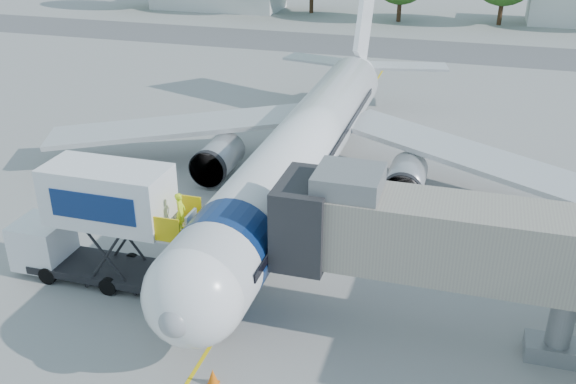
# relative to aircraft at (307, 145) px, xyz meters

# --- Properties ---
(ground) EXTENTS (160.00, 160.00, 0.00)m
(ground) POSITION_rel_aircraft_xyz_m (0.00, -4.12, -2.95)
(ground) COLOR #959593
(ground) RESTS_ON ground
(guidance_line) EXTENTS (0.15, 70.00, 0.01)m
(guidance_line) POSITION_rel_aircraft_xyz_m (0.00, -4.12, -2.94)
(guidance_line) COLOR yellow
(guidance_line) RESTS_ON ground
(taxiway_strip) EXTENTS (120.00, 10.00, 0.01)m
(taxiway_strip) POSITION_rel_aircraft_xyz_m (0.00, 37.88, -2.94)
(taxiway_strip) COLOR #59595B
(taxiway_strip) RESTS_ON ground
(aircraft) EXTENTS (34.17, 37.73, 11.35)m
(aircraft) POSITION_rel_aircraft_xyz_m (0.00, 0.00, 0.00)
(aircraft) COLOR white
(aircraft) RESTS_ON ground
(jet_bridge) EXTENTS (13.90, 3.20, 6.60)m
(jet_bridge) POSITION_rel_aircraft_xyz_m (7.99, -11.12, 1.39)
(jet_bridge) COLOR gray
(jet_bridge) RESTS_ON ground
(catering_hiloader) EXTENTS (8.50, 2.44, 5.50)m
(catering_hiloader) POSITION_rel_aircraft_xyz_m (-6.27, -11.12, -0.19)
(catering_hiloader) COLOR black
(catering_hiloader) RESTS_ON ground
(safety_cone_a) EXTENTS (0.41, 0.41, 0.65)m
(safety_cone_a) POSITION_rel_aircraft_xyz_m (0.90, -16.01, -2.64)
(safety_cone_a) COLOR orange
(safety_cone_a) RESTS_ON ground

